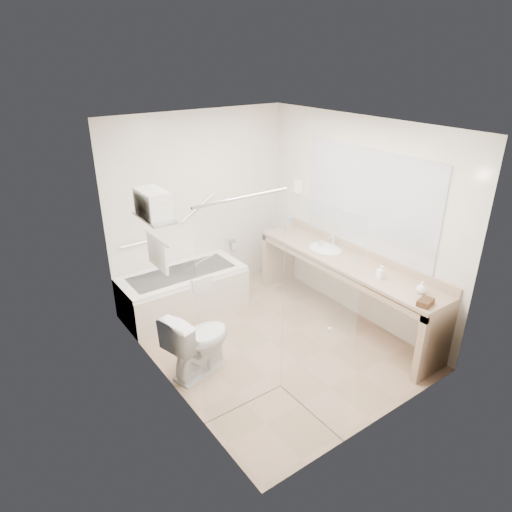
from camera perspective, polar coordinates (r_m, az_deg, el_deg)
floor at (r=5.54m, az=1.83°, el=-10.53°), size 3.20×3.20×0.00m
ceiling at (r=4.59m, az=2.27°, el=16.00°), size 2.60×3.20×0.10m
wall_back at (r=6.19m, az=-7.05°, el=6.17°), size 2.60×0.10×2.50m
wall_front at (r=3.92m, az=16.45°, el=-6.04°), size 2.60×0.10×2.50m
wall_left at (r=4.33m, az=-11.79°, el=-2.46°), size 0.10×3.20×2.50m
wall_right at (r=5.76m, az=12.39°, el=4.37°), size 0.10×3.20×2.50m
bathtub at (r=6.07m, az=-9.05°, el=-4.37°), size 1.60×0.73×0.59m
grab_bar_short at (r=5.90m, az=-14.79°, el=1.46°), size 0.40×0.03×0.03m
grab_bar_long at (r=6.14m, az=-7.27°, el=5.99°), size 0.53×0.03×0.33m
shower_enclosure at (r=4.02m, az=2.85°, el=-7.22°), size 0.96×0.91×2.11m
towel_shelf at (r=4.48m, az=-12.70°, el=5.39°), size 0.24×0.55×0.81m
vanity_counter at (r=5.72m, az=11.05°, el=-2.33°), size 0.55×2.70×0.95m
sink at (r=5.91m, az=8.64°, el=0.71°), size 0.40×0.52×0.14m
faucet at (r=5.96m, az=9.71°, el=2.00°), size 0.03×0.03×0.14m
mirror at (r=5.57m, az=13.72°, el=6.80°), size 0.02×2.00×1.20m
hairdryer_unit at (r=6.38m, az=5.29°, el=8.68°), size 0.08×0.10×0.18m
toilet at (r=4.91m, az=-7.19°, el=-10.57°), size 0.84×0.61×0.74m
amenity_basket at (r=4.85m, az=20.43°, el=-5.45°), size 0.20×0.16×0.06m
soap_bottle_a at (r=5.25m, az=15.26°, el=-2.33°), size 0.07×0.16×0.07m
soap_bottle_b at (r=5.05m, az=20.00°, el=-3.84°), size 0.13×0.16×0.11m
water_bottle_left at (r=6.35m, az=2.26°, el=3.74°), size 0.05×0.05×0.17m
water_bottle_mid at (r=6.45m, az=3.44°, el=4.19°), size 0.06×0.06×0.21m
water_bottle_right at (r=6.28m, az=4.03°, el=3.68°), size 0.07×0.07×0.22m
drinking_glass_near at (r=5.84m, az=8.17°, el=1.29°), size 0.10×0.10×0.10m
drinking_glass_far at (r=5.90m, az=7.97°, el=1.50°), size 0.08×0.08×0.09m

